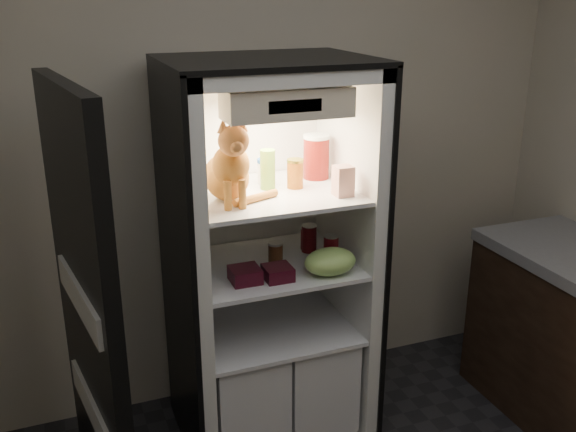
# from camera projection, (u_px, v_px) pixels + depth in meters

# --- Properties ---
(room_shell) EXTENTS (3.60, 3.60, 3.60)m
(room_shell) POSITION_uv_depth(u_px,v_px,m) (446.00, 212.00, 1.60)
(room_shell) COLOR white
(room_shell) RESTS_ON floor
(refrigerator) EXTENTS (0.90, 0.72, 1.88)m
(refrigerator) POSITION_uv_depth(u_px,v_px,m) (267.00, 286.00, 3.10)
(refrigerator) COLOR white
(refrigerator) RESTS_ON floor
(fridge_door) EXTENTS (0.19, 0.87, 1.85)m
(fridge_door) POSITION_uv_depth(u_px,v_px,m) (89.00, 322.00, 2.51)
(fridge_door) COLOR black
(fridge_door) RESTS_ON floor
(tabby_cat) EXTENTS (0.32, 0.36, 0.38)m
(tabby_cat) POSITION_uv_depth(u_px,v_px,m) (229.00, 169.00, 2.69)
(tabby_cat) COLOR #B05B16
(tabby_cat) RESTS_ON refrigerator
(parmesan_shaker) EXTENTS (0.07, 0.07, 0.18)m
(parmesan_shaker) POSITION_uv_depth(u_px,v_px,m) (268.00, 169.00, 2.88)
(parmesan_shaker) COLOR #258A28
(parmesan_shaker) RESTS_ON refrigerator
(mayo_tub) EXTENTS (0.08, 0.08, 0.12)m
(mayo_tub) POSITION_uv_depth(u_px,v_px,m) (266.00, 171.00, 2.97)
(mayo_tub) COLOR white
(mayo_tub) RESTS_ON refrigerator
(salsa_jar) EXTENTS (0.08, 0.08, 0.13)m
(salsa_jar) POSITION_uv_depth(u_px,v_px,m) (295.00, 173.00, 2.91)
(salsa_jar) COLOR maroon
(salsa_jar) RESTS_ON refrigerator
(pepper_jar) EXTENTS (0.13, 0.13, 0.21)m
(pepper_jar) POSITION_uv_depth(u_px,v_px,m) (316.00, 157.00, 3.04)
(pepper_jar) COLOR maroon
(pepper_jar) RESTS_ON refrigerator
(cream_carton) EXTENTS (0.08, 0.08, 0.13)m
(cream_carton) POSITION_uv_depth(u_px,v_px,m) (343.00, 181.00, 2.80)
(cream_carton) COLOR white
(cream_carton) RESTS_ON refrigerator
(soda_can_a) EXTENTS (0.06, 0.06, 0.11)m
(soda_can_a) POSITION_uv_depth(u_px,v_px,m) (307.00, 238.00, 3.14)
(soda_can_a) COLOR black
(soda_can_a) RESTS_ON refrigerator
(soda_can_b) EXTENTS (0.07, 0.07, 0.14)m
(soda_can_b) POSITION_uv_depth(u_px,v_px,m) (309.00, 238.00, 3.10)
(soda_can_b) COLOR black
(soda_can_b) RESTS_ON refrigerator
(soda_can_c) EXTENTS (0.07, 0.07, 0.13)m
(soda_can_c) POSITION_uv_depth(u_px,v_px,m) (331.00, 249.00, 2.98)
(soda_can_c) COLOR black
(soda_can_c) RESTS_ON refrigerator
(condiment_jar) EXTENTS (0.07, 0.07, 0.10)m
(condiment_jar) POSITION_uv_depth(u_px,v_px,m) (276.00, 252.00, 2.99)
(condiment_jar) COLOR #582F19
(condiment_jar) RESTS_ON refrigerator
(grape_bag) EXTENTS (0.24, 0.17, 0.12)m
(grape_bag) POSITION_uv_depth(u_px,v_px,m) (330.00, 261.00, 2.86)
(grape_bag) COLOR #A7D563
(grape_bag) RESTS_ON refrigerator
(berry_box_left) EXTENTS (0.13, 0.13, 0.06)m
(berry_box_left) POSITION_uv_depth(u_px,v_px,m) (245.00, 275.00, 2.79)
(berry_box_left) COLOR #4E0D1D
(berry_box_left) RESTS_ON refrigerator
(berry_box_right) EXTENTS (0.12, 0.12, 0.06)m
(berry_box_right) POSITION_uv_depth(u_px,v_px,m) (278.00, 273.00, 2.82)
(berry_box_right) COLOR #4E0D1D
(berry_box_right) RESTS_ON refrigerator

